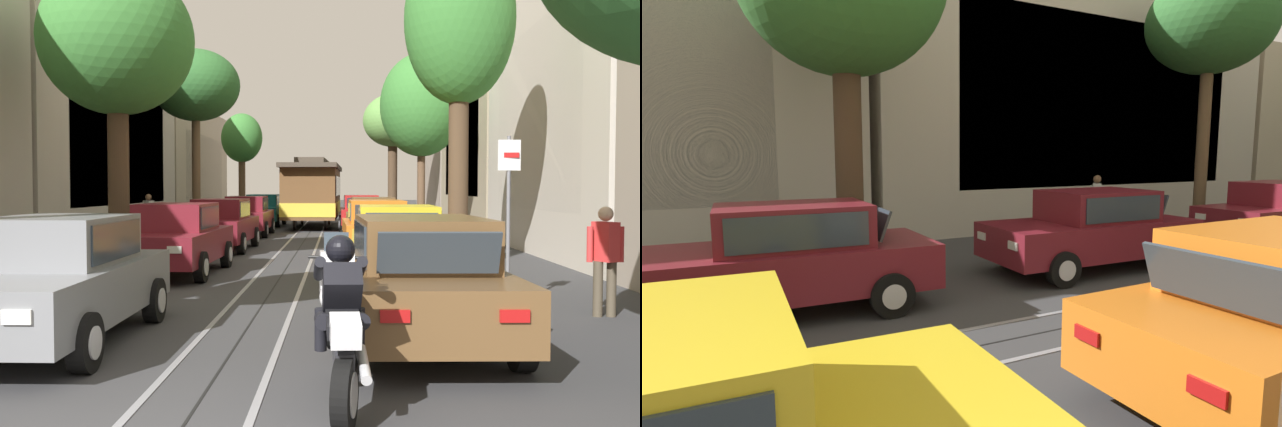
{
  "view_description": "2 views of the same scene",
  "coord_description": "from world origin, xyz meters",
  "views": [
    {
      "loc": [
        1.27,
        -4.34,
        1.95
      ],
      "look_at": [
        0.59,
        19.47,
        1.02
      ],
      "focal_mm": 38.13,
      "sensor_mm": 36.0,
      "label": 1
    },
    {
      "loc": [
        4.8,
        9.87,
        2.29
      ],
      "look_at": [
        -1.44,
        13.09,
        1.42
      ],
      "focal_mm": 26.85,
      "sensor_mm": 36.0,
      "label": 2
    }
  ],
  "objects": [
    {
      "name": "pedestrian_on_right_pavement",
      "position": [
        5.26,
        5.92,
        0.94
      ],
      "size": [
        0.55,
        0.42,
        1.66
      ],
      "color": "#4C4233",
      "rests_on": "ground"
    },
    {
      "name": "parked_car_red_fifth_right",
      "position": [
        2.25,
        26.25,
        0.8
      ],
      "size": [
        2.02,
        4.37,
        1.58
      ],
      "color": "red",
      "rests_on": "ground"
    },
    {
      "name": "trolley_track_rails",
      "position": [
        0.0,
        21.19,
        0.0
      ],
      "size": [
        1.14,
        54.38,
        0.01
      ],
      "color": "gray",
      "rests_on": "ground"
    },
    {
      "name": "street_sign_post",
      "position": [
        3.93,
        6.38,
        1.71
      ],
      "size": [
        0.36,
        0.08,
        2.75
      ],
      "color": "slate",
      "rests_on": "ground"
    },
    {
      "name": "street_tree_kerb_right_mid",
      "position": [
        4.43,
        21.97,
        5.08
      ],
      "size": [
        3.2,
        3.37,
        7.09
      ],
      "color": "brown",
      "rests_on": "ground"
    },
    {
      "name": "parked_car_orange_mid_right",
      "position": [
        2.31,
        14.77,
        0.8
      ],
      "size": [
        2.06,
        4.39,
        1.58
      ],
      "color": "orange",
      "rests_on": "ground"
    },
    {
      "name": "parked_car_grey_near_left",
      "position": [
        -2.27,
        4.0,
        0.8
      ],
      "size": [
        2.0,
        4.36,
        1.58
      ],
      "color": "slate",
      "rests_on": "ground"
    },
    {
      "name": "parked_car_brown_fourth_right",
      "position": [
        2.46,
        20.33,
        0.8
      ],
      "size": [
        2.04,
        4.38,
        1.58
      ],
      "color": "brown",
      "rests_on": "ground"
    },
    {
      "name": "street_tree_kerb_left_mid",
      "position": [
        -4.41,
        22.46,
        5.91
      ],
      "size": [
        3.52,
        3.42,
        7.38
      ],
      "color": "brown",
      "rests_on": "ground"
    },
    {
      "name": "parked_car_maroon_mid_left",
      "position": [
        -2.4,
        16.51,
        0.8
      ],
      "size": [
        2.06,
        4.39,
        1.58
      ],
      "color": "maroon",
      "rests_on": "ground"
    },
    {
      "name": "building_facade_left",
      "position": [
        -9.21,
        20.6,
        3.88
      ],
      "size": [
        4.87,
        46.08,
        8.69
      ],
      "color": "beige",
      "rests_on": "ground"
    },
    {
      "name": "ground_plane",
      "position": [
        0.0,
        18.55,
        0.0
      ],
      "size": [
        160.0,
        160.0,
        0.0
      ],
      "primitive_type": "plane",
      "color": "#38383A"
    },
    {
      "name": "pedestrian_on_left_pavement",
      "position": [
        -5.49,
        19.51,
        0.96
      ],
      "size": [
        0.55,
        0.4,
        1.7
      ],
      "color": "slate",
      "rests_on": "ground"
    },
    {
      "name": "street_tree_kerb_left_fourth",
      "position": [
        -4.06,
        32.71,
        4.52
      ],
      "size": [
        2.26,
        2.1,
        5.97
      ],
      "color": "brown",
      "rests_on": "ground"
    },
    {
      "name": "street_tree_kerb_right_second",
      "position": [
        4.08,
        11.77,
        5.74
      ],
      "size": [
        2.59,
        2.32,
        7.87
      ],
      "color": "#4C3826",
      "rests_on": "ground"
    },
    {
      "name": "motorcycle_with_rider",
      "position": [
        1.28,
        1.59,
        0.8
      ],
      "size": [
        0.56,
        1.96,
        1.53
      ],
      "color": "black",
      "rests_on": "ground"
    },
    {
      "name": "street_tree_kerb_left_second",
      "position": [
        -4.12,
        12.1,
        5.44
      ],
      "size": [
        3.72,
        3.8,
        7.32
      ],
      "color": "#4C3826",
      "rests_on": "ground"
    },
    {
      "name": "parked_car_brown_near_right",
      "position": [
        2.26,
        4.08,
        0.8
      ],
      "size": [
        2.12,
        4.41,
        1.58
      ],
      "color": "brown",
      "rests_on": "ground"
    },
    {
      "name": "cable_car_trolley",
      "position": [
        0.0,
        28.61,
        1.66
      ],
      "size": [
        2.83,
        9.18,
        3.28
      ],
      "color": "brown",
      "rests_on": "ground"
    },
    {
      "name": "parked_car_maroon_second_left",
      "position": [
        -2.38,
        10.73,
        0.8
      ],
      "size": [
        2.08,
        4.4,
        1.58
      ],
      "color": "maroon",
      "rests_on": "ground"
    },
    {
      "name": "parked_car_yellow_second_right",
      "position": [
        2.42,
        9.23,
        0.8
      ],
      "size": [
        2.07,
        4.39,
        1.58
      ],
      "color": "gold",
      "rests_on": "ground"
    },
    {
      "name": "parked_car_maroon_fourth_left",
      "position": [
        -2.45,
        22.84,
        0.8
      ],
      "size": [
        2.01,
        4.36,
        1.58
      ],
      "color": "maroon",
      "rests_on": "ground"
    },
    {
      "name": "parked_car_teal_fifth_left",
      "position": [
        -2.53,
        29.71,
        0.8
      ],
      "size": [
        2.11,
        4.41,
        1.58
      ],
      "color": "#196B70",
      "rests_on": "ground"
    },
    {
      "name": "building_facade_right",
      "position": [
        9.5,
        21.07,
        4.49
      ],
      "size": [
        5.76,
        46.08,
        10.42
      ],
      "color": "gray",
      "rests_on": "ground"
    },
    {
      "name": "street_tree_kerb_right_fourth",
      "position": [
        4.08,
        31.53,
        5.32
      ],
      "size": [
        3.15,
        3.31,
        6.83
      ],
      "color": "#4C3826",
      "rests_on": "ground"
    }
  ]
}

